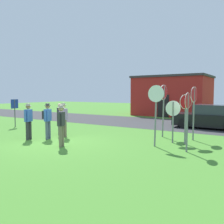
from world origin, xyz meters
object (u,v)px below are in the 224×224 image
Objects in this scene: stop_sign_rear_left at (186,111)px; stop_sign_tallest at (164,101)px; stop_sign_low_front at (173,114)px; person_holding_notes at (47,118)px; stop_sign_rear_right at (187,113)px; info_panel_leftmost at (15,108)px; person_with_sunhat at (28,119)px; person_in_teal at (61,123)px; stop_sign_center_cluster at (156,105)px; parked_car_on_street at (210,118)px; person_in_dark_shirt at (60,117)px; stop_sign_leaning_right at (194,104)px; person_near_signs at (64,118)px.

stop_sign_tallest is at bearing 141.69° from stop_sign_rear_left.
stop_sign_low_front reaches higher than person_holding_notes.
stop_sign_rear_right is 0.85× the size of stop_sign_tallest.
person_with_sunhat is at bearing -28.15° from info_panel_leftmost.
stop_sign_rear_left is 0.59m from stop_sign_low_front.
person_in_teal is at bearing -137.39° from stop_sign_low_front.
person_in_teal is (-3.24, -2.25, -0.75)m from stop_sign_center_cluster.
person_holding_notes is at bearing -157.52° from stop_sign_rear_left.
stop_sign_rear_left reaches higher than info_panel_leftmost.
person_in_teal is at bearing -114.86° from parked_car_on_street.
stop_sign_low_front is at bearing 12.34° from person_in_dark_shirt.
stop_sign_leaning_right reaches higher than stop_sign_rear_right.
stop_sign_leaning_right is at bearing 46.25° from person_in_teal.
stop_sign_rear_right is at bearing -71.31° from stop_sign_rear_left.
person_in_teal is (1.78, -0.86, -0.03)m from person_holding_notes.
stop_sign_low_front is at bearing 26.96° from person_with_sunhat.
stop_sign_rear_left is (0.04, -5.59, 0.78)m from parked_car_on_street.
person_with_sunhat is at bearing -98.26° from person_in_dark_shirt.
stop_sign_rear_left reaches higher than person_in_teal.
stop_sign_leaning_right reaches higher than person_near_signs.
stop_sign_low_front is 1.55m from stop_sign_tallest.
person_holding_notes is 1.03× the size of person_in_dark_shirt.
stop_sign_leaning_right is 6.39m from person_near_signs.
parked_car_on_street is 5.65m from stop_sign_low_front.
stop_sign_tallest reaches higher than stop_sign_low_front.
stop_sign_low_front is (-0.52, -5.59, 0.59)m from parked_car_on_street.
stop_sign_rear_left is 7.30m from person_with_sunhat.
person_in_dark_shirt is (-6.80, 0.12, -0.55)m from stop_sign_rear_right.
stop_sign_rear_right is at bearing 22.74° from person_in_teal.
stop_sign_leaning_right is 1.46× the size of person_with_sunhat.
info_panel_leftmost reaches higher than person_in_dark_shirt.
person_near_signs is (0.98, 1.36, 0.00)m from person_with_sunhat.
person_holding_notes is (-6.02, -3.57, -0.72)m from stop_sign_leaning_right.
stop_sign_rear_left is 0.83× the size of stop_sign_tallest.
stop_sign_rear_right is 0.89× the size of stop_sign_leaning_right.
parked_car_on_street is 5.65m from stop_sign_rear_left.
stop_sign_rear_left is at bearing 11.28° from person_in_dark_shirt.
info_panel_leftmost is (-11.52, 0.69, -0.24)m from stop_sign_rear_right.
stop_sign_tallest is 5.12m from person_near_signs.
stop_sign_rear_left is at bearing -93.36° from stop_sign_leaning_right.
parked_car_on_street is 9.20m from person_near_signs.
stop_sign_low_front is 5.35m from person_near_signs.
person_near_signs is at bearing -176.91° from stop_sign_rear_right.
person_holding_notes is 1.00× the size of person_in_teal.
stop_sign_leaning_right is 6.18m from person_in_teal.
stop_sign_leaning_right reaches higher than stop_sign_low_front.
stop_sign_center_cluster is 2.40m from stop_sign_leaning_right.
stop_sign_tallest is (-0.90, 1.15, 0.54)m from stop_sign_low_front.
info_panel_leftmost is (-4.71, 0.58, 0.31)m from person_in_dark_shirt.
person_holding_notes and person_with_sunhat have the same top height.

